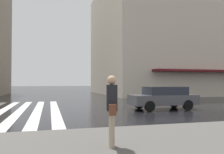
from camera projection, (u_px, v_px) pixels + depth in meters
name	position (u px, v px, depth m)	size (l,w,h in m)	color
zebra_crossing	(20.00, 111.00, 13.73)	(13.00, 4.50, 0.01)	silver
haussmann_block_corner	(171.00, 32.00, 36.69)	(20.40, 22.24, 19.76)	beige
car_dark_grey	(163.00, 97.00, 14.52)	(1.85, 4.10, 1.41)	#4C4C51
pedestrian_approaching_kerb	(112.00, 105.00, 5.47)	(0.65, 0.32, 1.68)	black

